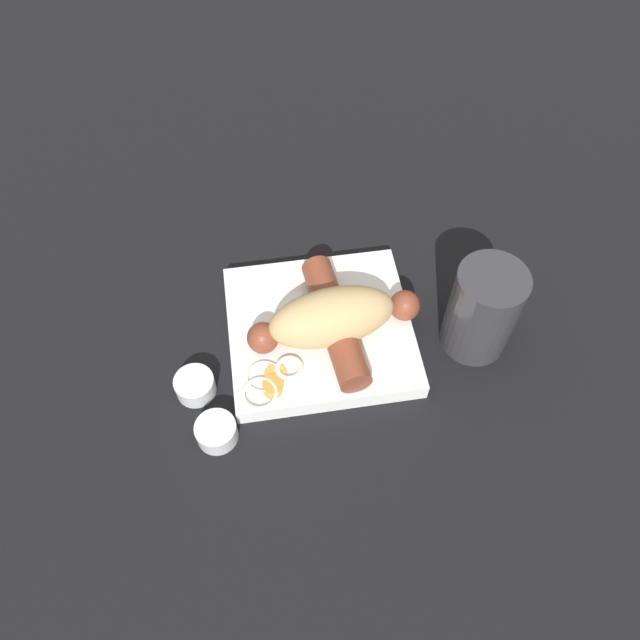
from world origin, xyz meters
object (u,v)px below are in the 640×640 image
at_px(bread_roll, 332,317).
at_px(food_tray, 320,330).
at_px(condiment_cup_far, 217,432).
at_px(condiment_cup_near, 195,386).
at_px(sausage, 335,321).
at_px(drink_glass, 483,310).

bearing_deg(bread_roll, food_tray, 132.11).
bearing_deg(bread_roll, condiment_cup_far, -145.08).
bearing_deg(condiment_cup_near, bread_roll, 13.60).
height_order(food_tray, condiment_cup_near, same).
bearing_deg(food_tray, sausage, -31.30).
xyz_separation_m(food_tray, drink_glass, (0.18, -0.03, 0.05)).
xyz_separation_m(food_tray, sausage, (0.02, -0.01, 0.03)).
xyz_separation_m(bread_roll, sausage, (0.00, 0.00, -0.01)).
xyz_separation_m(bread_roll, condiment_cup_far, (-0.14, -0.10, -0.05)).
bearing_deg(bread_roll, drink_glass, -6.27).
relative_size(condiment_cup_far, drink_glass, 0.38).
bearing_deg(condiment_cup_far, food_tray, 40.59).
bearing_deg(sausage, bread_roll, -147.04).
relative_size(bread_roll, condiment_cup_near, 3.35).
bearing_deg(condiment_cup_near, drink_glass, 3.56).
bearing_deg(condiment_cup_near, food_tray, 19.00).
relative_size(sausage, condiment_cup_far, 4.52).
xyz_separation_m(bread_roll, condiment_cup_near, (-0.16, -0.04, -0.05)).
height_order(condiment_cup_near, drink_glass, drink_glass).
distance_m(food_tray, bread_roll, 0.05).
relative_size(food_tray, condiment_cup_far, 4.74).
height_order(condiment_cup_near, condiment_cup_far, same).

